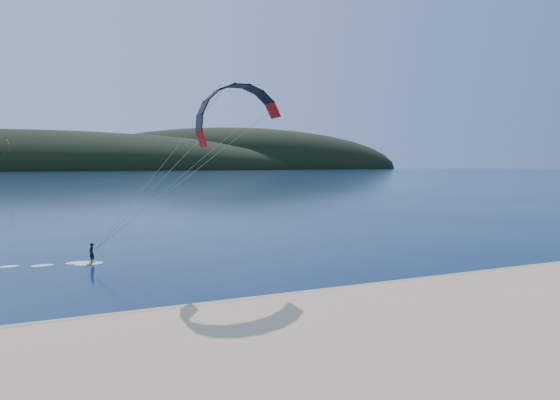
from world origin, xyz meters
The scene contains 4 objects.
ground centered at (0.00, 0.00, 0.00)m, with size 1800.00×1800.00×0.00m, color #071439.
wet_sand centered at (0.00, 4.50, 0.05)m, with size 220.00×2.50×0.10m.
headland centered at (0.63, 745.28, 0.00)m, with size 1200.00×310.00×140.00m.
kitesurfer_near centered at (2.20, 14.24, 9.37)m, with size 23.77×8.15×14.06m.
Camera 1 is at (-7.82, -18.47, 7.27)m, focal length 30.79 mm.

